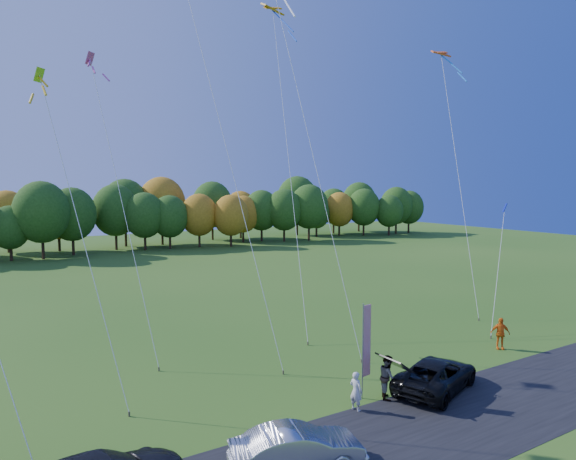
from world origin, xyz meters
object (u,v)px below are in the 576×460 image
black_suv (436,375)px  silver_sedan (297,449)px  person_east (500,333)px  feather_flag (366,340)px

black_suv → silver_sedan: 9.31m
person_east → black_suv: bearing=-125.4°
feather_flag → person_east: bearing=5.5°
black_suv → feather_flag: bearing=51.0°
person_east → feather_flag: 11.13m
black_suv → silver_sedan: size_ratio=1.16×
black_suv → silver_sedan: silver_sedan is taller
black_suv → feather_flag: 3.94m
black_suv → person_east: bearing=-94.1°
silver_sedan → feather_flag: size_ratio=1.05×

